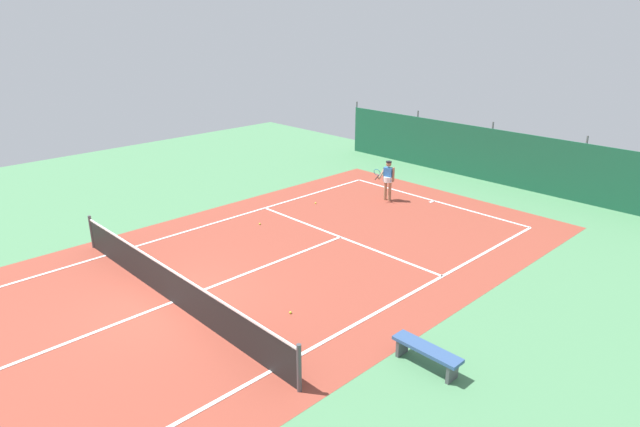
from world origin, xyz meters
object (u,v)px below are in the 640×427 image
tennis_ball_by_sideline (260,224)px  parked_car (497,151)px  tennis_ball_near_player (290,313)px  tennis_net (171,285)px  tennis_ball_midcourt (316,203)px  courtside_bench (427,352)px  tennis_player (388,178)px

tennis_ball_by_sideline → parked_car: (2.00, 13.15, 0.81)m
tennis_ball_near_player → tennis_net: bearing=-144.5°
tennis_ball_midcourt → courtside_bench: bearing=-31.1°
tennis_net → courtside_bench: size_ratio=6.33×
tennis_net → tennis_player: bearing=97.5°
tennis_ball_near_player → parked_car: 16.82m
parked_car → tennis_ball_midcourt: bearing=-97.4°
tennis_net → tennis_player: size_ratio=6.17×
tennis_player → tennis_ball_midcourt: (-1.71, -2.40, -0.93)m
parked_car → courtside_bench: bearing=-60.5°
parked_car → tennis_net: bearing=-82.2°
tennis_ball_near_player → tennis_ball_midcourt: 8.53m
tennis_net → tennis_player: (-1.40, 10.60, 0.45)m
tennis_net → tennis_player: tennis_player is taller
parked_car → tennis_ball_by_sideline: bearing=-93.5°
tennis_player → tennis_ball_near_player: 9.66m
tennis_ball_near_player → parked_car: size_ratio=0.02×
tennis_ball_midcourt → courtside_bench: 11.01m
tennis_player → tennis_ball_near_player: tennis_player is taller
tennis_player → parked_car: (0.56, 7.70, -0.12)m
tennis_ball_midcourt → parked_car: 10.39m
tennis_ball_midcourt → tennis_ball_by_sideline: size_ratio=1.00×
tennis_net → tennis_ball_by_sideline: 5.90m
parked_car → courtside_bench: 17.35m
tennis_ball_by_sideline → parked_car: parked_car is taller
parked_car → tennis_ball_near_player: bearing=-73.0°
tennis_player → parked_car: bearing=-104.3°
tennis_net → parked_car: parked_car is taller
tennis_player → tennis_ball_near_player: size_ratio=24.85×
tennis_ball_by_sideline → courtside_bench: size_ratio=0.04×
tennis_net → courtside_bench: 6.79m
tennis_net → courtside_bench: (6.31, 2.50, -0.14)m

